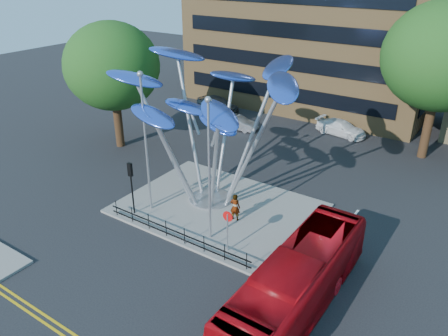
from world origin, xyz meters
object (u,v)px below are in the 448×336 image
Objects in this scene: tree_left at (112,66)px; parked_car_left at (218,104)px; no_entry_sign_island at (228,224)px; red_bus at (296,284)px; parked_car_right at (341,128)px; parked_car_mid at (237,123)px; pedestrian at (235,207)px; leaf_sculpture at (210,100)px; street_lamp_right at (209,158)px; tree_right at (443,57)px; traffic_light_island at (131,178)px; street_lamp_left at (145,132)px.

tree_left is 2.13× the size of parked_car_left.
no_entry_sign_island is 5.30m from red_bus.
parked_car_mid is at bearing 122.81° from parked_car_right.
parked_car_mid is (-9.83, 16.46, -1.17)m from no_entry_sign_island.
parked_car_mid is at bearing -68.91° from pedestrian.
parked_car_left is at bearing 123.40° from leaf_sculpture.
red_bus is 23.24m from parked_car_right.
street_lamp_right is at bearing 75.20° from pedestrian.
parked_car_right is at bearing 105.98° from red_bus.
tree_right is 21.57m from parked_car_left.
street_lamp_right is 3.39× the size of no_entry_sign_island.
traffic_light_island is (-13.00, -19.50, -5.42)m from tree_right.
pedestrian is at bearing -113.80° from tree_right.
street_lamp_right reaches higher than traffic_light_island.
pedestrian is 17.64m from parked_car_right.
traffic_light_island reaches higher than red_bus.
street_lamp_left is 12.41m from red_bus.
pedestrian is (5.66, 2.86, -1.59)m from traffic_light_island.
parked_car_left reaches higher than parked_car_right.
street_lamp_left is 5.04× the size of pedestrian.
no_entry_sign_island is at bearing -8.61° from street_lamp_left.
red_bus is at bearing -92.85° from tree_right.
no_entry_sign_island is 19.20m from parked_car_mid.
tree_right is 3.11× the size of parked_car_mid.
street_lamp_left is 20.74m from parked_car_right.
street_lamp_left is 0.81× the size of red_bus.
parked_car_mid is (-8.49, 13.61, -0.38)m from pedestrian.
parked_car_right is (14.78, 13.00, -6.13)m from tree_left.
no_entry_sign_island is 0.53× the size of parked_car_right.
street_lamp_right is at bearing -173.05° from parked_car_right.
tree_left is 1.24× the size of street_lamp_right.
parked_car_mid is (-8.33, 15.97, -4.45)m from street_lamp_right.
leaf_sculpture is at bearing -15.55° from tree_left.
street_lamp_left is (-12.50, -18.50, -2.68)m from tree_right.
leaf_sculpture is 4.83m from street_lamp_right.
tree_right is 18.37m from leaf_sculpture.
tree_right is 4.94× the size of no_entry_sign_island.
parked_car_mid is at bearing -169.17° from tree_right.
traffic_light_island is 6.54m from pedestrian.
red_bus is (11.94, -1.90, -1.10)m from traffic_light_island.
tree_left is 11.60m from street_lamp_left.
pedestrian is at bearing -172.63° from parked_car_right.
leaf_sculpture is 3.71× the size of traffic_light_island.
pedestrian reaches higher than parked_car_left.
tree_right is at bearing -84.88° from parked_car_mid.
parked_car_right is at bearing 80.11° from leaf_sculpture.
street_lamp_left is at bearing 174.29° from street_lamp_right.
no_entry_sign_island is 1.40× the size of pedestrian.
street_lamp_right is (2.57, -3.68, -1.78)m from leaf_sculpture.
street_lamp_left reaches higher than pedestrian.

